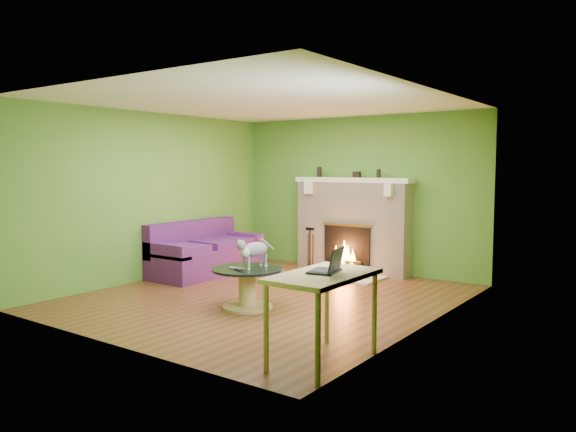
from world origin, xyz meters
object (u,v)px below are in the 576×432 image
(sofa, at_px, (205,254))
(cat, at_px, (255,253))
(coffee_table, at_px, (248,285))
(desk, at_px, (323,284))

(sofa, bearing_deg, cat, -31.17)
(coffee_table, relative_size, cat, 1.44)
(coffee_table, xyz_separation_m, desk, (1.79, -1.09, 0.42))
(sofa, bearing_deg, coffee_table, -33.18)
(coffee_table, xyz_separation_m, cat, (0.08, 0.05, 0.41))
(sofa, distance_m, coffee_table, 2.41)
(sofa, relative_size, coffee_table, 2.16)
(sofa, height_order, coffee_table, sofa)
(coffee_table, distance_m, cat, 0.42)
(coffee_table, distance_m, desk, 2.14)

